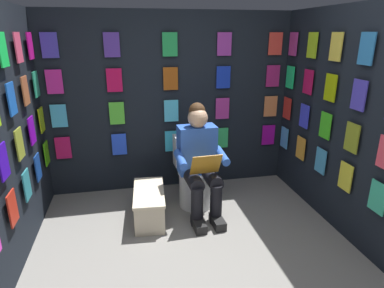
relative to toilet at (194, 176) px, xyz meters
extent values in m
cube|color=black|center=(0.18, -0.55, 0.73)|extent=(3.01, 0.10, 2.12)
cube|color=#BD1253|center=(1.46, -0.47, 0.28)|extent=(0.17, 0.01, 0.26)
cube|color=blue|center=(0.82, -0.47, 0.28)|extent=(0.17, 0.01, 0.26)
cube|color=#33B7E6|center=(0.18, -0.47, 0.28)|extent=(0.17, 0.01, 0.26)
cube|color=#2FB95D|center=(-0.45, -0.47, 0.28)|extent=(0.17, 0.01, 0.26)
cube|color=#A20E97|center=(-1.09, -0.47, 0.28)|extent=(0.17, 0.01, 0.26)
cube|color=#44B0E8|center=(1.46, -0.47, 0.66)|extent=(0.17, 0.01, 0.26)
cube|color=green|center=(0.82, -0.47, 0.66)|extent=(0.17, 0.01, 0.26)
cube|color=#4BC4EA|center=(0.18, -0.47, 0.66)|extent=(0.17, 0.01, 0.26)
cube|color=#B42F8E|center=(-0.45, -0.47, 0.66)|extent=(0.17, 0.01, 0.26)
cube|color=#D47B46|center=(-1.09, -0.47, 0.66)|extent=(0.17, 0.01, 0.26)
cube|color=#D22393|center=(1.46, -0.47, 1.04)|extent=(0.17, 0.01, 0.26)
cube|color=#C20D46|center=(0.82, -0.47, 1.04)|extent=(0.17, 0.01, 0.26)
cube|color=#A14910|center=(0.18, -0.47, 1.04)|extent=(0.17, 0.01, 0.26)
cube|color=#1330B7|center=(-0.45, -0.47, 1.04)|extent=(0.17, 0.01, 0.26)
cube|color=#A51E66|center=(-1.09, -0.47, 1.04)|extent=(0.17, 0.01, 0.26)
cube|color=#3F3AB2|center=(1.46, -0.47, 1.42)|extent=(0.17, 0.01, 0.26)
cube|color=#4C2D95|center=(0.82, -0.47, 1.42)|extent=(0.17, 0.01, 0.26)
cube|color=green|center=(0.18, -0.47, 1.42)|extent=(0.17, 0.01, 0.26)
cube|color=purple|center=(-0.45, -0.47, 1.42)|extent=(0.17, 0.01, 0.26)
cube|color=#DF3E32|center=(-1.09, -0.47, 1.42)|extent=(0.17, 0.01, 0.26)
cube|color=black|center=(-1.32, 0.50, 0.73)|extent=(0.10, 2.00, 2.12)
cube|color=#4CA3E5|center=(-1.24, -0.32, 0.28)|extent=(0.01, 0.17, 0.26)
cube|color=gold|center=(-1.24, 0.09, 0.28)|extent=(0.01, 0.17, 0.26)
cube|color=#4298CB|center=(-1.24, 0.50, 0.28)|extent=(0.01, 0.17, 0.26)
cube|color=yellow|center=(-1.24, 0.91, 0.28)|extent=(0.01, 0.17, 0.26)
cube|color=#32AF85|center=(-1.24, 1.32, 0.28)|extent=(0.01, 0.17, 0.26)
cube|color=red|center=(-1.24, -0.32, 0.66)|extent=(0.01, 0.17, 0.26)
cube|color=#363DDD|center=(-1.24, 0.09, 0.66)|extent=(0.01, 0.17, 0.26)
cube|color=green|center=(-1.24, 0.50, 0.66)|extent=(0.01, 0.17, 0.26)
cube|color=olive|center=(-1.24, 0.91, 0.66)|extent=(0.01, 0.17, 0.26)
cube|color=#1BDA6E|center=(-1.24, -0.32, 1.04)|extent=(0.01, 0.17, 0.26)
cube|color=#B91248|center=(-1.24, 0.09, 1.04)|extent=(0.01, 0.17, 0.26)
cube|color=#9CB30A|center=(-1.24, 0.50, 1.04)|extent=(0.01, 0.17, 0.26)
cube|color=#4339B3|center=(-1.24, 0.91, 1.04)|extent=(0.01, 0.17, 0.26)
cube|color=#AD3387|center=(-1.24, -0.32, 1.42)|extent=(0.01, 0.17, 0.26)
cube|color=#9FCA1E|center=(-1.24, 0.09, 1.42)|extent=(0.01, 0.17, 0.26)
cube|color=gold|center=(-1.24, 0.50, 1.42)|extent=(0.01, 0.17, 0.26)
cube|color=teal|center=(-1.24, 0.91, 1.42)|extent=(0.01, 0.17, 0.26)
cube|color=black|center=(1.69, 0.50, 0.73)|extent=(0.10, 2.00, 2.12)
cube|color=red|center=(1.61, 0.91, 0.28)|extent=(0.01, 0.17, 0.26)
cube|color=teal|center=(1.61, 0.50, 0.28)|extent=(0.01, 0.17, 0.26)
cube|color=navy|center=(1.61, 0.09, 0.28)|extent=(0.01, 0.17, 0.26)
cube|color=#44B70E|center=(1.61, -0.32, 0.28)|extent=(0.01, 0.17, 0.26)
cube|color=#360FB3|center=(1.61, 0.91, 0.66)|extent=(0.01, 0.17, 0.26)
cube|color=olive|center=(1.61, 0.50, 0.66)|extent=(0.01, 0.17, 0.26)
cube|color=#710AB0|center=(1.61, 0.09, 0.66)|extent=(0.01, 0.17, 0.26)
cube|color=#96B00E|center=(1.61, -0.32, 0.66)|extent=(0.01, 0.17, 0.26)
cube|color=blue|center=(1.61, 0.50, 1.04)|extent=(0.01, 0.17, 0.26)
cube|color=#A65933|center=(1.61, 0.09, 1.04)|extent=(0.01, 0.17, 0.26)
cube|color=#249E71|center=(1.61, -0.32, 1.04)|extent=(0.01, 0.17, 0.26)
cube|color=#18CF4C|center=(1.61, 0.50, 1.42)|extent=(0.01, 0.17, 0.26)
cube|color=#ED4A6F|center=(1.61, 0.09, 1.42)|extent=(0.01, 0.17, 0.26)
cube|color=#C71283|center=(1.61, -0.32, 1.42)|extent=(0.01, 0.17, 0.26)
cylinder|color=white|center=(0.00, 0.08, -0.13)|extent=(0.38, 0.38, 0.40)
cylinder|color=white|center=(0.00, 0.08, 0.09)|extent=(0.41, 0.41, 0.02)
cube|color=white|center=(0.01, -0.18, 0.25)|extent=(0.39, 0.20, 0.36)
cylinder|color=white|center=(0.00, -0.09, 0.25)|extent=(0.39, 0.09, 0.39)
cube|color=blue|center=(0.00, 0.11, 0.36)|extent=(0.41, 0.24, 0.52)
sphere|color=tan|center=(-0.01, 0.14, 0.71)|extent=(0.21, 0.21, 0.21)
sphere|color=#472D19|center=(0.00, 0.11, 0.78)|extent=(0.17, 0.17, 0.17)
cylinder|color=black|center=(-0.11, 0.30, 0.11)|extent=(0.17, 0.41, 0.15)
cylinder|color=black|center=(0.09, 0.31, 0.11)|extent=(0.17, 0.41, 0.15)
cylinder|color=black|center=(-0.12, 0.48, -0.11)|extent=(0.12, 0.12, 0.42)
cylinder|color=black|center=(0.08, 0.49, -0.11)|extent=(0.12, 0.12, 0.42)
cube|color=black|center=(-0.13, 0.54, -0.28)|extent=(0.12, 0.27, 0.09)
cube|color=black|center=(0.07, 0.55, -0.28)|extent=(0.12, 0.27, 0.09)
cylinder|color=blue|center=(-0.23, 0.28, 0.33)|extent=(0.10, 0.31, 0.13)
cylinder|color=blue|center=(0.21, 0.30, 0.33)|extent=(0.10, 0.31, 0.13)
cube|color=#B4751B|center=(-0.02, 0.45, 0.32)|extent=(0.31, 0.14, 0.23)
cube|color=beige|center=(0.54, 0.26, -0.18)|extent=(0.34, 0.68, 0.29)
cube|color=beige|center=(0.54, 0.26, -0.02)|extent=(0.36, 0.70, 0.03)
camera|label=1|loc=(0.71, 3.33, 1.54)|focal=30.63mm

